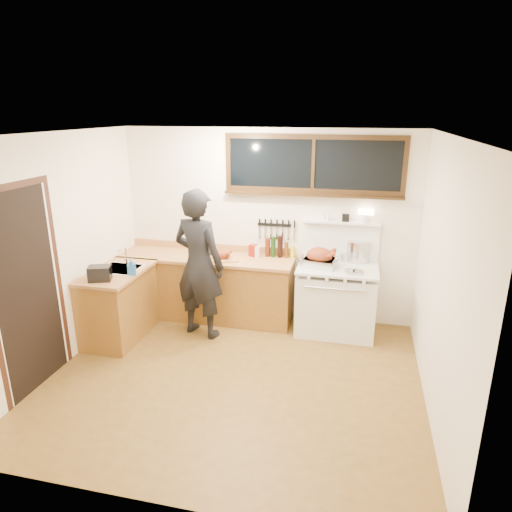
% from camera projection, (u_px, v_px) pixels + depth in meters
% --- Properties ---
extents(ground_plane, '(4.00, 3.50, 0.02)m').
position_uv_depth(ground_plane, '(234.00, 379.00, 5.02)').
color(ground_plane, brown).
extents(room_shell, '(4.10, 3.60, 2.65)m').
position_uv_depth(room_shell, '(232.00, 233.00, 4.51)').
color(room_shell, white).
rests_on(room_shell, ground).
extents(counter_back, '(2.44, 0.64, 1.00)m').
position_uv_depth(counter_back, '(207.00, 286.00, 6.40)').
color(counter_back, brown).
rests_on(counter_back, ground).
extents(counter_left, '(0.64, 1.09, 0.90)m').
position_uv_depth(counter_left, '(119.00, 304.00, 5.82)').
color(counter_left, brown).
rests_on(counter_left, ground).
extents(sink_unit, '(0.50, 0.45, 0.37)m').
position_uv_depth(sink_unit, '(120.00, 273.00, 5.77)').
color(sink_unit, white).
rests_on(sink_unit, counter_left).
extents(vintage_stove, '(1.02, 0.74, 1.60)m').
position_uv_depth(vintage_stove, '(336.00, 298.00, 5.97)').
color(vintage_stove, white).
rests_on(vintage_stove, ground).
extents(back_window, '(2.32, 0.13, 0.77)m').
position_uv_depth(back_window, '(313.00, 171.00, 5.85)').
color(back_window, black).
rests_on(back_window, room_shell).
extents(left_doorway, '(0.02, 1.04, 2.17)m').
position_uv_depth(left_doorway, '(28.00, 290.00, 4.60)').
color(left_doorway, black).
rests_on(left_doorway, ground).
extents(knife_strip, '(0.52, 0.03, 0.28)m').
position_uv_depth(knife_strip, '(276.00, 226.00, 6.19)').
color(knife_strip, black).
rests_on(knife_strip, room_shell).
extents(man, '(0.80, 0.64, 1.92)m').
position_uv_depth(man, '(199.00, 264.00, 5.73)').
color(man, black).
rests_on(man, ground).
extents(soap_bottle, '(0.13, 0.13, 0.21)m').
position_uv_depth(soap_bottle, '(131.00, 267.00, 5.52)').
color(soap_bottle, '#225EAA').
rests_on(soap_bottle, counter_left).
extents(toaster, '(0.30, 0.25, 0.18)m').
position_uv_depth(toaster, '(100.00, 273.00, 5.34)').
color(toaster, black).
rests_on(toaster, counter_left).
extents(cutting_board, '(0.52, 0.46, 0.14)m').
position_uv_depth(cutting_board, '(222.00, 256.00, 6.09)').
color(cutting_board, '#BA814A').
rests_on(cutting_board, counter_back).
extents(roast_turkey, '(0.48, 0.39, 0.25)m').
position_uv_depth(roast_turkey, '(320.00, 258.00, 5.83)').
color(roast_turkey, silver).
rests_on(roast_turkey, vintage_stove).
extents(stockpot, '(0.34, 0.34, 0.28)m').
position_uv_depth(stockpot, '(358.00, 251.00, 6.01)').
color(stockpot, silver).
rests_on(stockpot, vintage_stove).
extents(saucepan, '(0.20, 0.28, 0.11)m').
position_uv_depth(saucepan, '(344.00, 257.00, 6.04)').
color(saucepan, silver).
rests_on(saucepan, vintage_stove).
extents(pot_lid, '(0.27, 0.27, 0.04)m').
position_uv_depth(pot_lid, '(354.00, 272.00, 5.61)').
color(pot_lid, silver).
rests_on(pot_lid, vintage_stove).
extents(coffee_tin, '(0.14, 0.12, 0.16)m').
position_uv_depth(coffee_tin, '(254.00, 250.00, 6.23)').
color(coffee_tin, maroon).
rests_on(coffee_tin, counter_back).
extents(pitcher, '(0.08, 0.08, 0.15)m').
position_uv_depth(pitcher, '(257.00, 252.00, 6.20)').
color(pitcher, white).
rests_on(pitcher, counter_back).
extents(bottle_cluster, '(0.41, 0.07, 0.30)m').
position_uv_depth(bottle_cluster, '(278.00, 248.00, 6.18)').
color(bottle_cluster, black).
rests_on(bottle_cluster, counter_back).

